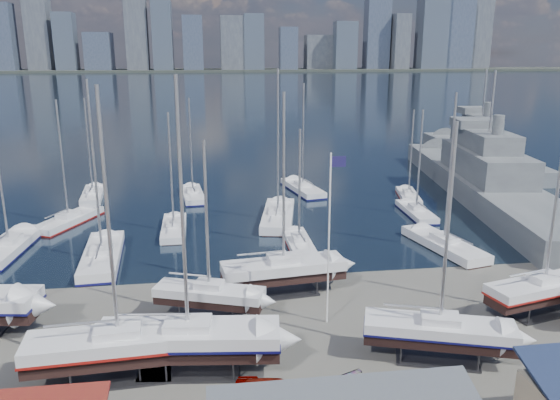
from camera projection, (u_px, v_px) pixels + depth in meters
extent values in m
plane|color=#605E59|center=(297.00, 332.00, 38.57)|extent=(1400.00, 1400.00, 0.00)
cube|color=#172135|center=(213.00, 85.00, 335.08)|extent=(1400.00, 600.00, 0.40)
cube|color=#2D332D|center=(208.00, 70.00, 583.41)|extent=(1400.00, 80.00, 2.20)
cube|color=#475166|center=(0.00, 37.00, 538.27)|extent=(26.62, 20.30, 64.32)
cube|color=#595E66|center=(39.00, 27.00, 549.45)|extent=(22.49, 24.47, 83.83)
cube|color=#3D4756|center=(66.00, 42.00, 549.74)|extent=(19.55, 21.83, 55.97)
cube|color=#475166|center=(99.00, 51.00, 562.25)|extent=(26.03, 30.49, 37.14)
cube|color=#595E66|center=(136.00, 25.00, 549.85)|extent=(21.60, 16.58, 87.63)
cube|color=#3D4756|center=(163.00, 36.00, 557.20)|extent=(19.42, 28.42, 67.60)
cube|color=#475166|center=(193.00, 43.00, 566.04)|extent=(20.24, 23.80, 54.09)
cube|color=#595E66|center=(232.00, 43.00, 568.32)|extent=(24.62, 19.72, 54.00)
cube|color=#3D4756|center=(254.00, 42.00, 569.25)|extent=(20.75, 17.93, 55.97)
cube|color=#475166|center=(288.00, 48.00, 574.14)|extent=(18.36, 16.25, 43.03)
cube|color=#595E66|center=(318.00, 52.00, 597.94)|extent=(28.49, 22.03, 35.69)
cube|color=#3D4756|center=(345.00, 46.00, 582.55)|extent=(23.34, 17.87, 49.11)
cube|color=#475166|center=(377.00, 33.00, 598.43)|extent=(25.35, 19.79, 75.95)
cube|color=#595E66|center=(399.00, 42.00, 597.67)|extent=(17.00, 27.45, 57.67)
cube|color=#3D4756|center=(433.00, 19.00, 596.19)|extent=(29.28, 24.05, 106.04)
cube|color=#475166|center=(455.00, 34.00, 613.58)|extent=(30.82, 28.37, 74.41)
cube|color=#595E66|center=(480.00, 33.00, 618.88)|extent=(21.74, 17.03, 77.48)
cube|color=#2D2D33|center=(121.00, 376.00, 33.18)|extent=(6.09, 3.08, 0.16)
cube|color=black|center=(120.00, 353.00, 32.77)|extent=(10.92, 3.23, 0.86)
cube|color=silver|center=(118.00, 340.00, 32.55)|extent=(10.95, 3.69, 0.86)
cube|color=maroon|center=(119.00, 346.00, 32.65)|extent=(11.06, 3.72, 0.17)
cube|color=silver|center=(118.00, 330.00, 32.37)|extent=(2.80, 1.98, 0.50)
cylinder|color=#B2B2B7|center=(108.00, 217.00, 30.54)|extent=(0.22, 0.22, 14.55)
cube|color=#2D2D33|center=(210.00, 318.00, 40.48)|extent=(4.86, 3.42, 0.16)
cube|color=black|center=(210.00, 300.00, 40.11)|extent=(8.23, 4.56, 0.64)
cube|color=silver|center=(209.00, 292.00, 39.94)|extent=(8.34, 4.88, 0.64)
cube|color=silver|center=(209.00, 285.00, 39.79)|extent=(2.36, 1.96, 0.50)
cylinder|color=#B2B2B7|center=(206.00, 217.00, 38.44)|extent=(0.22, 0.22, 10.88)
cube|color=#2D2D33|center=(190.00, 370.00, 33.82)|extent=(6.40, 3.49, 0.16)
cube|color=black|center=(189.00, 347.00, 33.42)|extent=(11.35, 3.91, 0.89)
cube|color=silver|center=(188.00, 334.00, 33.18)|extent=(11.40, 4.38, 0.89)
cube|color=#0E0E46|center=(188.00, 340.00, 33.29)|extent=(11.52, 4.42, 0.18)
cube|color=silver|center=(188.00, 324.00, 33.00)|extent=(2.98, 2.18, 0.50)
cylinder|color=#B2B2B7|center=(182.00, 209.00, 31.11)|extent=(0.22, 0.22, 15.01)
cube|color=#2D2D33|center=(284.00, 292.00, 44.76)|extent=(5.76, 3.16, 0.16)
cube|color=black|center=(284.00, 275.00, 44.36)|extent=(10.21, 3.55, 0.80)
cube|color=silver|center=(284.00, 266.00, 44.15)|extent=(10.26, 3.97, 0.80)
cube|color=silver|center=(284.00, 258.00, 43.98)|extent=(2.68, 1.97, 0.50)
cylinder|color=#B2B2B7|center=(284.00, 180.00, 42.29)|extent=(0.22, 0.22, 13.50)
cube|color=#2D2D33|center=(437.00, 359.00, 35.03)|extent=(5.62, 3.84, 0.16)
cube|color=black|center=(439.00, 338.00, 34.64)|extent=(9.58, 5.03, 0.75)
cube|color=silver|center=(439.00, 327.00, 34.45)|extent=(9.70, 5.40, 0.75)
cube|color=#0E0E46|center=(439.00, 332.00, 34.54)|extent=(9.80, 5.46, 0.15)
cube|color=silver|center=(440.00, 318.00, 34.29)|extent=(2.71, 2.22, 0.50)
cylinder|color=#B2B2B7|center=(448.00, 227.00, 32.70)|extent=(0.22, 0.22, 12.62)
cube|color=#2D2D33|center=(541.00, 312.00, 41.28)|extent=(5.54, 3.52, 0.16)
cube|color=black|center=(543.00, 294.00, 40.89)|extent=(9.59, 4.40, 0.75)
cube|color=silver|center=(544.00, 285.00, 40.69)|extent=(9.68, 4.78, 0.75)
cube|color=maroon|center=(544.00, 289.00, 40.78)|extent=(9.78, 4.83, 0.15)
cube|color=silver|center=(546.00, 277.00, 40.53)|extent=(2.64, 2.08, 0.50)
cylinder|color=#B2B2B7|center=(556.00, 199.00, 38.96)|extent=(0.22, 0.22, 12.59)
cube|color=black|center=(10.00, 255.00, 54.24)|extent=(3.47, 11.32, 0.89)
cube|color=silver|center=(9.00, 246.00, 54.00)|extent=(3.94, 11.36, 0.89)
cube|color=#0E0E46|center=(10.00, 250.00, 54.11)|extent=(3.98, 11.47, 0.18)
cube|color=silver|center=(8.00, 239.00, 53.82)|extent=(2.08, 2.92, 0.50)
cube|color=black|center=(69.00, 226.00, 62.89)|extent=(6.24, 9.93, 0.79)
cube|color=silver|center=(69.00, 220.00, 62.69)|extent=(6.62, 10.10, 0.79)
cube|color=maroon|center=(69.00, 223.00, 62.78)|extent=(6.68, 10.20, 0.16)
cube|color=silver|center=(68.00, 215.00, 62.52)|extent=(2.53, 2.93, 0.50)
cylinder|color=#B2B2B7|center=(62.00, 160.00, 60.85)|extent=(0.22, 0.22, 13.30)
cube|color=black|center=(93.00, 200.00, 74.30)|extent=(3.10, 9.49, 0.75)
cube|color=silver|center=(93.00, 194.00, 74.11)|extent=(3.49, 9.52, 0.75)
cube|color=silver|center=(93.00, 190.00, 73.95)|extent=(1.78, 2.47, 0.50)
cylinder|color=#B2B2B7|center=(88.00, 146.00, 72.37)|extent=(0.22, 0.22, 12.58)
cube|color=black|center=(103.00, 264.00, 51.72)|extent=(3.59, 11.89, 0.94)
cube|color=silver|center=(102.00, 255.00, 51.48)|extent=(4.09, 11.92, 0.94)
cube|color=#0E0E46|center=(103.00, 259.00, 51.59)|extent=(4.13, 12.04, 0.19)
cube|color=silver|center=(102.00, 248.00, 51.29)|extent=(2.17, 3.06, 0.50)
cylinder|color=#B2B2B7|center=(94.00, 168.00, 49.29)|extent=(0.22, 0.22, 15.82)
cube|color=black|center=(174.00, 234.00, 60.14)|extent=(2.28, 9.12, 0.73)
cube|color=silver|center=(174.00, 228.00, 59.95)|extent=(2.66, 9.13, 0.73)
cube|color=silver|center=(174.00, 223.00, 59.79)|extent=(1.56, 2.29, 0.50)
cylinder|color=#B2B2B7|center=(171.00, 170.00, 58.26)|extent=(0.22, 0.22, 12.28)
cube|color=black|center=(193.00, 200.00, 74.26)|extent=(3.17, 9.50, 0.75)
cube|color=silver|center=(193.00, 194.00, 74.07)|extent=(3.56, 9.54, 0.75)
cube|color=#0E0E46|center=(193.00, 197.00, 74.15)|extent=(3.60, 9.63, 0.15)
cube|color=silver|center=(193.00, 190.00, 73.90)|extent=(1.80, 2.48, 0.50)
cylinder|color=#B2B2B7|center=(191.00, 146.00, 72.33)|extent=(0.22, 0.22, 12.58)
cube|color=black|center=(299.00, 249.00, 55.50)|extent=(2.01, 8.34, 0.67)
cube|color=silver|center=(299.00, 243.00, 55.33)|extent=(2.35, 8.34, 0.67)
cube|color=maroon|center=(299.00, 246.00, 55.41)|extent=(2.38, 8.42, 0.13)
cube|color=silver|center=(299.00, 237.00, 55.17)|extent=(1.41, 2.09, 0.50)
cylinder|color=#B2B2B7|center=(300.00, 186.00, 53.77)|extent=(0.22, 0.22, 11.25)
cube|color=black|center=(278.00, 223.00, 64.26)|extent=(5.14, 12.43, 0.97)
cube|color=silver|center=(278.00, 215.00, 64.00)|extent=(5.63, 12.52, 0.97)
cube|color=silver|center=(278.00, 209.00, 63.81)|extent=(2.57, 3.36, 0.50)
cylinder|color=#B2B2B7|center=(278.00, 142.00, 61.75)|extent=(0.22, 0.22, 16.33)
cube|color=black|center=(303.00, 194.00, 77.63)|extent=(4.51, 10.78, 0.84)
cube|color=silver|center=(303.00, 188.00, 77.41)|extent=(4.94, 10.87, 0.84)
cube|color=#0E0E46|center=(303.00, 191.00, 77.52)|extent=(4.99, 10.98, 0.17)
cube|color=silver|center=(303.00, 183.00, 77.24)|extent=(2.24, 2.92, 0.50)
cylinder|color=#B2B2B7|center=(303.00, 135.00, 75.46)|extent=(0.22, 0.22, 14.17)
cube|color=black|center=(443.00, 252.00, 54.88)|extent=(4.89, 11.08, 0.86)
cube|color=silver|center=(444.00, 244.00, 54.65)|extent=(5.34, 11.18, 0.86)
cube|color=silver|center=(445.00, 238.00, 54.48)|extent=(2.36, 3.03, 0.50)
cylinder|color=#B2B2B7|center=(450.00, 169.00, 52.64)|extent=(0.22, 0.22, 14.56)
cube|color=black|center=(416.00, 217.00, 66.42)|extent=(2.36, 8.88, 0.71)
cube|color=silver|center=(416.00, 211.00, 66.23)|extent=(2.73, 8.90, 0.71)
cube|color=#0E0E46|center=(416.00, 214.00, 66.32)|extent=(2.76, 8.98, 0.14)
cube|color=silver|center=(417.00, 207.00, 66.08)|extent=(1.55, 2.25, 0.50)
cylinder|color=#B2B2B7|center=(420.00, 160.00, 64.59)|extent=(0.22, 0.22, 11.91)
cube|color=black|center=(408.00, 201.00, 73.70)|extent=(3.59, 8.53, 0.66)
cube|color=silver|center=(409.00, 196.00, 73.52)|extent=(3.93, 8.60, 0.66)
cube|color=maroon|center=(408.00, 198.00, 73.60)|extent=(3.97, 8.68, 0.13)
cube|color=silver|center=(409.00, 192.00, 73.37)|extent=(1.78, 2.31, 0.50)
cylinder|color=#B2B2B7|center=(411.00, 152.00, 71.98)|extent=(0.22, 0.22, 11.21)
cube|color=slate|center=(483.00, 193.00, 74.79)|extent=(15.90, 54.25, 4.82)
cube|color=slate|center=(486.00, 163.00, 73.70)|extent=(9.39, 19.52, 3.60)
cube|color=slate|center=(489.00, 141.00, 72.91)|extent=(6.58, 11.32, 2.40)
cube|color=slate|center=(476.00, 123.00, 77.64)|extent=(6.68, 6.14, 1.20)
cylinder|color=#B2B2B7|center=(493.00, 101.00, 71.56)|extent=(0.30, 0.30, 8.00)
cube|color=slate|center=(478.00, 159.00, 99.29)|extent=(9.47, 42.44, 3.79)
cube|color=slate|center=(480.00, 139.00, 98.33)|extent=(6.34, 15.05, 3.60)
cube|color=slate|center=(482.00, 122.00, 97.55)|extent=(4.58, 8.66, 2.40)
cube|color=slate|center=(473.00, 110.00, 101.16)|extent=(4.98, 4.51, 1.20)
cylinder|color=#B2B2B7|center=(485.00, 93.00, 96.19)|extent=(0.30, 0.30, 8.00)
cylinder|color=white|center=(329.00, 241.00, 38.32)|extent=(0.12, 0.12, 12.60)
cube|color=#191544|center=(338.00, 162.00, 36.92)|extent=(1.05, 0.05, 0.73)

